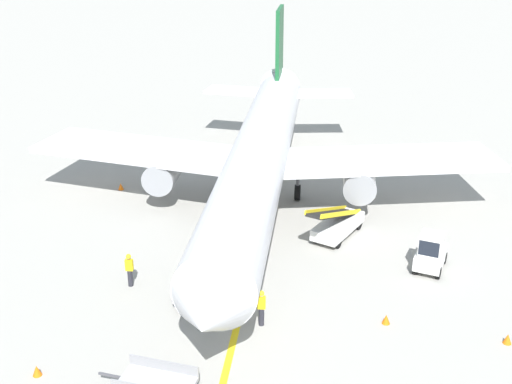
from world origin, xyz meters
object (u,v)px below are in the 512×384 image
at_px(belt_loader_forward_hold, 337,224).
at_px(baggage_cart_empty_trailing, 205,293).
at_px(baggage_tug_near_wing, 431,253).
at_px(baggage_cart_loaded, 156,383).
at_px(safety_cone_tail_area, 258,229).
at_px(safety_cone_nose_right, 121,186).
at_px(safety_cone_wingtip_right, 508,339).
at_px(safety_cone_nose_left, 386,319).
at_px(airliner, 260,154).
at_px(ground_crew_wing_walker, 261,307).
at_px(ground_crew_marshaller, 130,269).
at_px(safety_cone_wingtip_left, 37,371).

relative_size(belt_loader_forward_hold, baggage_cart_empty_trailing, 1.38).
height_order(baggage_tug_near_wing, baggage_cart_loaded, baggage_tug_near_wing).
height_order(baggage_cart_loaded, baggage_cart_empty_trailing, same).
bearing_deg(safety_cone_tail_area, safety_cone_nose_right, 148.22).
xyz_separation_m(belt_loader_forward_hold, safety_cone_tail_area, (-4.35, 0.26, -0.56)).
bearing_deg(safety_cone_tail_area, safety_cone_wingtip_right, -41.84).
bearing_deg(baggage_cart_empty_trailing, safety_cone_nose_left, -9.06).
bearing_deg(baggage_cart_loaded, safety_cone_wingtip_right, 15.59).
bearing_deg(airliner, ground_crew_wing_walker, -86.81).
relative_size(baggage_cart_empty_trailing, safety_cone_wingtip_right, 8.18).
distance_m(ground_crew_marshaller, safety_cone_nose_left, 12.07).
relative_size(baggage_cart_loaded, safety_cone_wingtip_left, 8.73).
distance_m(belt_loader_forward_hold, ground_crew_marshaller, 11.67).
bearing_deg(safety_cone_wingtip_left, safety_cone_nose_left, 17.05).
distance_m(ground_crew_wing_walker, safety_cone_nose_right, 17.62).
height_order(ground_crew_wing_walker, safety_cone_wingtip_left, ground_crew_wing_walker).
distance_m(safety_cone_wingtip_left, safety_cone_tail_area, 15.00).
xyz_separation_m(baggage_cart_empty_trailing, safety_cone_wingtip_right, (12.86, -2.44, -0.25)).
bearing_deg(baggage_tug_near_wing, safety_cone_wingtip_right, -70.92).
bearing_deg(baggage_tug_near_wing, safety_cone_tail_area, 157.13).
bearing_deg(safety_cone_wingtip_left, ground_crew_wing_walker, 24.46).
relative_size(airliner, belt_loader_forward_hold, 7.10).
bearing_deg(baggage_cart_empty_trailing, safety_cone_nose_right, 118.91).
bearing_deg(safety_cone_nose_right, safety_cone_tail_area, -31.78).
height_order(ground_crew_wing_walker, safety_cone_tail_area, ground_crew_wing_walker).
xyz_separation_m(baggage_cart_empty_trailing, safety_cone_nose_left, (8.04, -1.28, -0.25)).
bearing_deg(safety_cone_wingtip_left, safety_cone_tail_area, 58.50).
height_order(baggage_tug_near_wing, belt_loader_forward_hold, belt_loader_forward_hold).
xyz_separation_m(baggage_tug_near_wing, safety_cone_nose_left, (-2.75, -4.85, -0.71)).
bearing_deg(safety_cone_wingtip_left, safety_cone_wingtip_right, 9.39).
xyz_separation_m(baggage_tug_near_wing, ground_crew_marshaller, (-14.54, -2.35, -0.02)).
bearing_deg(safety_cone_tail_area, belt_loader_forward_hold, -3.39).
height_order(ground_crew_marshaller, safety_cone_tail_area, ground_crew_marshaller).
height_order(safety_cone_nose_right, safety_cone_tail_area, same).
xyz_separation_m(baggage_tug_near_wing, safety_cone_wingtip_right, (2.08, -6.01, -0.71)).
height_order(baggage_tug_near_wing, baggage_cart_empty_trailing, baggage_tug_near_wing).
bearing_deg(safety_cone_wingtip_left, belt_loader_forward_hold, 45.79).
xyz_separation_m(safety_cone_nose_right, safety_cone_tail_area, (9.18, -5.69, 0.00)).
distance_m(baggage_cart_loaded, ground_crew_marshaller, 8.02).
distance_m(baggage_cart_empty_trailing, safety_cone_wingtip_left, 8.02).
xyz_separation_m(baggage_cart_loaded, ground_crew_marshaller, (-2.72, 7.53, 0.44)).
distance_m(baggage_tug_near_wing, safety_cone_tail_area, 9.53).
height_order(safety_cone_nose_right, safety_cone_wingtip_left, same).
bearing_deg(airliner, baggage_cart_empty_trailing, -100.36).
height_order(airliner, baggage_cart_empty_trailing, airliner).
distance_m(baggage_tug_near_wing, safety_cone_wingtip_left, 18.94).
distance_m(airliner, safety_cone_nose_left, 13.79).
bearing_deg(baggage_cart_empty_trailing, belt_loader_forward_hold, 47.66).
xyz_separation_m(baggage_tug_near_wing, safety_cone_tail_area, (-8.75, 3.69, -0.71)).
bearing_deg(safety_cone_wingtip_right, safety_cone_wingtip_left, -170.61).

